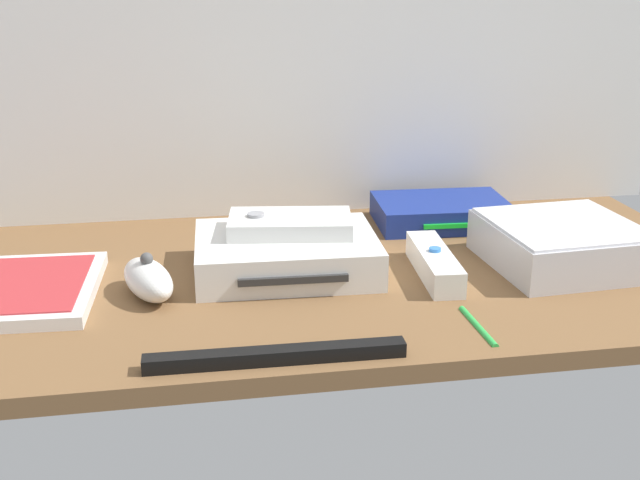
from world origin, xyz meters
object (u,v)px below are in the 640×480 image
game_case (33,289)px  stylus_pen (478,324)px  remote_nunchuk (148,279)px  remote_classic_pad (290,224)px  sensor_bar (276,356)px  mini_computer (562,244)px  remote_wand (434,263)px  network_router (441,212)px  game_console (286,254)px

game_case → stylus_pen: size_ratio=2.18×
remote_nunchuk → remote_classic_pad: remote_classic_pad is taller
sensor_bar → stylus_pen: (20.80, 4.03, -0.35)cm
mini_computer → game_case: 61.33cm
mini_computer → sensor_bar: (-36.80, -19.07, -1.94)cm
remote_wand → sensor_bar: bearing=-134.9°
mini_computer → sensor_bar: mini_computer is taller
remote_nunchuk → network_router: bearing=5.7°
game_console → game_case: game_console is taller
game_console → mini_computer: size_ratio=1.19×
remote_wand → stylus_pen: 14.19cm
network_router → remote_nunchuk: 43.82cm
game_case → network_router: (51.91, 16.96, 0.94)cm
game_console → game_case: size_ratio=1.10×
stylus_pen → game_console: bearing=133.0°
game_case → network_router: bearing=20.8°
network_router → sensor_bar: (-27.41, -36.68, -1.00)cm
mini_computer → sensor_bar: bearing=-152.6°
network_router → game_console: bearing=-145.8°
remote_classic_pad → sensor_bar: (-4.48, -23.66, -4.71)cm
remote_nunchuk → remote_classic_pad: size_ratio=0.71×
game_console → sensor_bar: game_console is taller
game_console → sensor_bar: 22.63cm
game_case → remote_classic_pad: (28.98, 3.93, 4.65)cm
game_case → sensor_bar: (24.50, -19.72, -0.06)cm
game_case → mini_computer: bearing=2.1°
game_console → stylus_pen: size_ratio=2.39×
stylus_pen → sensor_bar: bearing=-169.0°
game_case → remote_classic_pad: bearing=10.4°
mini_computer → network_router: bearing=118.1°
network_router → remote_nunchuk: remote_nunchuk is taller
stylus_pen → remote_classic_pad: bearing=129.7°
network_router → remote_classic_pad: remote_classic_pad is taller
network_router → sensor_bar: bearing=-124.0°
sensor_bar → stylus_pen: size_ratio=2.67×
game_console → mini_computer: 33.13cm
network_router → remote_classic_pad: size_ratio=1.21×
game_console → remote_nunchuk: 16.49cm
remote_classic_pad → mini_computer: bearing=-0.3°
network_router → remote_classic_pad: (-22.93, -13.03, 3.71)cm
game_console → network_router: 27.65cm
remote_classic_pad → stylus_pen: remote_classic_pad is taller
remote_nunchuk → mini_computer: bearing=-18.5°
game_case → sensor_bar: 31.45cm
mini_computer → remote_nunchuk: 48.76cm
mini_computer → network_router: (-9.39, 17.62, -0.94)cm
game_case → remote_nunchuk: remote_nunchuk is taller
remote_wand → remote_classic_pad: bearing=165.0°
network_router → remote_nunchuk: size_ratio=1.70×
remote_classic_pad → stylus_pen: (16.32, -19.63, -5.06)cm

